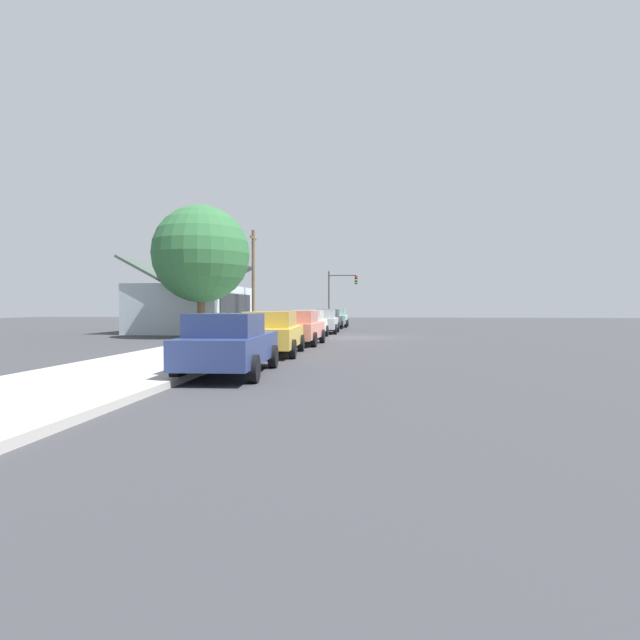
{
  "coord_description": "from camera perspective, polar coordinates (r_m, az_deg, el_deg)",
  "views": [
    {
      "loc": [
        -30.58,
        -0.9,
        1.74
      ],
      "look_at": [
        0.4,
        2.4,
        0.99
      ],
      "focal_mm": 29.57,
      "sensor_mm": 36.0,
      "label": 1
    }
  ],
  "objects": [
    {
      "name": "utility_pole_wooden",
      "position": [
        39.66,
        -7.22,
        4.53
      ],
      "size": [
        1.8,
        0.24,
        7.5
      ],
      "color": "brown",
      "rests_on": "ground"
    },
    {
      "name": "fire_hydrant_red",
      "position": [
        17.9,
        -10.51,
        -2.63
      ],
      "size": [
        0.22,
        0.22,
        0.71
      ],
      "color": "red",
      "rests_on": "sidewalk_curb"
    },
    {
      "name": "car_silver",
      "position": [
        35.22,
        0.32,
        -0.13
      ],
      "size": [
        4.54,
        2.08,
        1.59
      ],
      "rotation": [
        0.0,
        0.0,
        0.02
      ],
      "color": "silver",
      "rests_on": "ground"
    },
    {
      "name": "car_seafoam",
      "position": [
        46.39,
        1.73,
        0.24
      ],
      "size": [
        4.68,
        2.12,
        1.59
      ],
      "rotation": [
        0.0,
        0.0,
        0.01
      ],
      "color": "#9ED1BC",
      "rests_on": "ground"
    },
    {
      "name": "car_mustard",
      "position": [
        19.3,
        -5.2,
        -1.38
      ],
      "size": [
        4.97,
        2.2,
        1.59
      ],
      "rotation": [
        0.0,
        0.0,
        0.05
      ],
      "color": "gold",
      "rests_on": "ground"
    },
    {
      "name": "shade_tree",
      "position": [
        30.97,
        -12.77,
        6.96
      ],
      "size": [
        5.53,
        5.53,
        7.55
      ],
      "color": "brown",
      "rests_on": "ground"
    },
    {
      "name": "car_charcoal",
      "position": [
        41.02,
        0.9,
        0.08
      ],
      "size": [
        4.59,
        2.12,
        1.59
      ],
      "rotation": [
        0.0,
        0.0,
        -0.03
      ],
      "color": "#2D3035",
      "rests_on": "ground"
    },
    {
      "name": "car_navy",
      "position": [
        13.73,
        -9.78,
        -2.51
      ],
      "size": [
        4.93,
        2.16,
        1.59
      ],
      "rotation": [
        0.0,
        0.0,
        0.05
      ],
      "color": "navy",
      "rests_on": "ground"
    },
    {
      "name": "traffic_light_main",
      "position": [
        50.48,
        2.17,
        3.36
      ],
      "size": [
        0.37,
        2.79,
        5.2
      ],
      "color": "#383833",
      "rests_on": "ground"
    },
    {
      "name": "car_ivory",
      "position": [
        30.02,
        -1.2,
        -0.39
      ],
      "size": [
        4.46,
        2.01,
        1.59
      ],
      "rotation": [
        0.0,
        0.0,
        0.01
      ],
      "color": "silver",
      "rests_on": "ground"
    },
    {
      "name": "storefront_building",
      "position": [
        38.45,
        -13.51,
        1.38
      ],
      "size": [
        10.36,
        6.45,
        5.01
      ],
      "color": "#ADBCC6",
      "rests_on": "ground"
    },
    {
      "name": "sidewalk_curb",
      "position": [
        31.31,
        -5.92,
        -1.67
      ],
      "size": [
        60.0,
        4.2,
        0.16
      ],
      "primitive_type": "cube",
      "color": "#B2AFA8",
      "rests_on": "ground"
    },
    {
      "name": "ground_plane",
      "position": [
        30.64,
        4.38,
        -1.88
      ],
      "size": [
        120.0,
        120.0,
        0.0
      ],
      "primitive_type": "plane",
      "color": "#38383D"
    },
    {
      "name": "car_coral",
      "position": [
        24.36,
        -2.36,
        -0.8
      ],
      "size": [
        4.38,
        2.18,
        1.59
      ],
      "rotation": [
        0.0,
        0.0,
        -0.04
      ],
      "color": "#EA8C75",
      "rests_on": "ground"
    }
  ]
}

